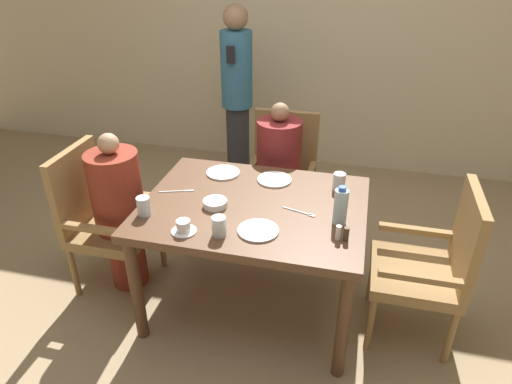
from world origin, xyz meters
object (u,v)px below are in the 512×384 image
plate_main_left (274,180)px  plate_dessert_center (258,230)px  plate_main_right (223,173)px  glass_tall_mid (339,182)px  diner_in_left_chair (120,212)px  chair_right_side (433,262)px  water_bottle (341,206)px  chair_left_side (101,215)px  teacup_with_saucer (184,227)px  glass_tall_far (144,206)px  glass_tall_near (219,226)px  chair_far_side (282,173)px  bowl_small (215,203)px  standing_host (237,94)px  diner_in_far_chair (278,174)px

plate_main_left → plate_dessert_center: bearing=-86.6°
plate_main_right → plate_dessert_center: size_ratio=1.00×
plate_main_right → glass_tall_mid: 0.75m
diner_in_left_chair → chair_right_side: (1.91, 0.00, -0.05)m
plate_main_right → water_bottle: size_ratio=0.99×
plate_main_left → glass_tall_mid: (0.40, -0.02, 0.05)m
chair_left_side → teacup_with_saucer: chair_left_side is taller
teacup_with_saucer → glass_tall_far: glass_tall_far is taller
glass_tall_near → water_bottle: bearing=24.1°
teacup_with_saucer → chair_far_side: bearing=77.1°
glass_tall_far → diner_in_left_chair: bearing=141.3°
chair_right_side → glass_tall_near: chair_right_side is taller
chair_left_side → glass_tall_near: size_ratio=8.94×
diner_in_left_chair → bowl_small: (0.67, -0.08, 0.21)m
diner_in_left_chair → chair_right_side: diner_in_left_chair is taller
standing_host → water_bottle: 2.00m
diner_in_left_chair → plate_main_right: size_ratio=5.02×
plate_main_left → chair_left_side: bearing=-164.0°
plate_main_left → plate_main_right: 0.34m
glass_tall_near → diner_in_far_chair: bearing=84.9°
chair_left_side → plate_main_right: (0.74, 0.32, 0.24)m
chair_right_side → plate_main_left: 1.05m
diner_in_far_chair → chair_far_side: bearing=90.0°
teacup_with_saucer → water_bottle: 0.83m
chair_right_side → diner_in_left_chair: bearing=180.0°
plate_main_right → bowl_small: 0.41m
chair_left_side → chair_right_side: bearing=0.0°
water_bottle → glass_tall_mid: size_ratio=2.05×
glass_tall_mid → plate_main_left: bearing=177.0°
diner_in_left_chair → chair_far_side: size_ratio=1.14×
chair_right_side → teacup_with_saucer: 1.39m
plate_main_right → bowl_small: bearing=-78.8°
chair_left_side → diner_in_far_chair: diner_in_far_chair is taller
bowl_small → water_bottle: bearing=-0.3°
glass_tall_near → chair_right_side: bearing=17.3°
chair_left_side → bowl_small: (0.82, -0.08, 0.25)m
chair_left_side → plate_dessert_center: 1.17m
teacup_with_saucer → bowl_small: bearing=74.8°
standing_host → plate_dessert_center: standing_host is taller
glass_tall_near → glass_tall_far: same height
chair_right_side → bowl_small: 1.26m
plate_main_left → water_bottle: size_ratio=0.99×
diner_in_left_chair → plate_dessert_center: (0.97, -0.27, 0.19)m
chair_left_side → plate_dessert_center: (1.12, -0.27, 0.24)m
chair_left_side → bowl_small: bearing=-5.7°
plate_dessert_center → bowl_small: bearing=147.6°
chair_right_side → glass_tall_far: size_ratio=8.94×
plate_main_right → water_bottle: (0.78, -0.41, 0.10)m
diner_in_far_chair → glass_tall_near: (-0.10, -1.09, 0.23)m
plate_main_right → bowl_small: bowl_small is taller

